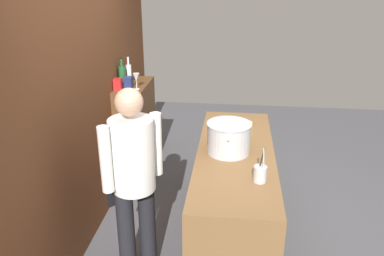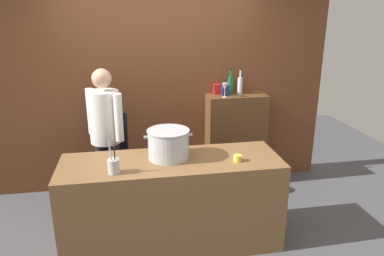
{
  "view_description": "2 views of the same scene",
  "coord_description": "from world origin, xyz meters",
  "px_view_note": "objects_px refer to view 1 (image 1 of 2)",
  "views": [
    {
      "loc": [
        -3.26,
        0.03,
        2.45
      ],
      "look_at": [
        0.3,
        0.44,
        0.99
      ],
      "focal_mm": 36.74,
      "sensor_mm": 36.0,
      "label": 1
    },
    {
      "loc": [
        -0.36,
        -3.14,
        2.26
      ],
      "look_at": [
        0.27,
        0.43,
        1.06
      ],
      "focal_mm": 34.01,
      "sensor_mm": 36.0,
      "label": 2
    }
  ],
  "objects_px": {
    "spice_tin_navy": "(128,82)",
    "spice_tin_red": "(118,84)",
    "utensil_crock": "(260,173)",
    "wine_bottle_clear": "(129,73)",
    "butter_jar": "(249,124)",
    "stockpot_large": "(229,138)",
    "chef": "(133,174)",
    "wine_glass_tall": "(136,78)",
    "wine_bottle_green": "(122,75)"
  },
  "relations": [
    {
      "from": "spice_tin_navy",
      "to": "spice_tin_red",
      "type": "bearing_deg",
      "value": 131.87
    },
    {
      "from": "utensil_crock",
      "to": "wine_bottle_clear",
      "type": "relative_size",
      "value": 0.93
    },
    {
      "from": "butter_jar",
      "to": "spice_tin_red",
      "type": "relative_size",
      "value": 0.64
    },
    {
      "from": "utensil_crock",
      "to": "stockpot_large",
      "type": "bearing_deg",
      "value": 27.29
    },
    {
      "from": "utensil_crock",
      "to": "butter_jar",
      "type": "xyz_separation_m",
      "value": [
        1.13,
        0.07,
        -0.04
      ]
    },
    {
      "from": "chef",
      "to": "spice_tin_red",
      "type": "bearing_deg",
      "value": -114.78
    },
    {
      "from": "chef",
      "to": "wine_bottle_clear",
      "type": "distance_m",
      "value": 1.77
    },
    {
      "from": "stockpot_large",
      "to": "spice_tin_red",
      "type": "distance_m",
      "value": 1.47
    },
    {
      "from": "chef",
      "to": "spice_tin_navy",
      "type": "bearing_deg",
      "value": -119.19
    },
    {
      "from": "butter_jar",
      "to": "wine_bottle_clear",
      "type": "xyz_separation_m",
      "value": [
        0.43,
        1.38,
        0.4
      ]
    },
    {
      "from": "utensil_crock",
      "to": "wine_glass_tall",
      "type": "bearing_deg",
      "value": 44.44
    },
    {
      "from": "chef",
      "to": "spice_tin_red",
      "type": "relative_size",
      "value": 12.97
    },
    {
      "from": "chef",
      "to": "spice_tin_navy",
      "type": "height_order",
      "value": "chef"
    },
    {
      "from": "utensil_crock",
      "to": "butter_jar",
      "type": "relative_size",
      "value": 3.63
    },
    {
      "from": "stockpot_large",
      "to": "wine_bottle_green",
      "type": "distance_m",
      "value": 1.58
    },
    {
      "from": "stockpot_large",
      "to": "wine_glass_tall",
      "type": "xyz_separation_m",
      "value": [
        0.82,
        1.04,
        0.3
      ]
    },
    {
      "from": "butter_jar",
      "to": "wine_bottle_clear",
      "type": "relative_size",
      "value": 0.25
    },
    {
      "from": "spice_tin_red",
      "to": "spice_tin_navy",
      "type": "relative_size",
      "value": 0.99
    },
    {
      "from": "chef",
      "to": "butter_jar",
      "type": "height_order",
      "value": "chef"
    },
    {
      "from": "chef",
      "to": "butter_jar",
      "type": "xyz_separation_m",
      "value": [
        1.24,
        -0.92,
        -0.03
      ]
    },
    {
      "from": "wine_bottle_clear",
      "to": "spice_tin_navy",
      "type": "bearing_deg",
      "value": -167.32
    },
    {
      "from": "wine_bottle_green",
      "to": "utensil_crock",
      "type": "bearing_deg",
      "value": -134.17
    },
    {
      "from": "chef",
      "to": "stockpot_large",
      "type": "xyz_separation_m",
      "value": [
        0.62,
        -0.72,
        0.08
      ]
    },
    {
      "from": "wine_bottle_clear",
      "to": "wine_glass_tall",
      "type": "relative_size",
      "value": 1.8
    },
    {
      "from": "stockpot_large",
      "to": "spice_tin_red",
      "type": "height_order",
      "value": "spice_tin_red"
    },
    {
      "from": "wine_bottle_clear",
      "to": "chef",
      "type": "bearing_deg",
      "value": -164.57
    },
    {
      "from": "wine_bottle_clear",
      "to": "wine_bottle_green",
      "type": "xyz_separation_m",
      "value": [
        -0.11,
        0.05,
        0.0
      ]
    },
    {
      "from": "wine_bottle_green",
      "to": "spice_tin_navy",
      "type": "xyz_separation_m",
      "value": [
        -0.09,
        -0.09,
        -0.05
      ]
    },
    {
      "from": "wine_bottle_green",
      "to": "wine_glass_tall",
      "type": "xyz_separation_m",
      "value": [
        -0.13,
        -0.19,
        0.01
      ]
    },
    {
      "from": "spice_tin_red",
      "to": "wine_glass_tall",
      "type": "bearing_deg",
      "value": -74.95
    },
    {
      "from": "stockpot_large",
      "to": "spice_tin_navy",
      "type": "xyz_separation_m",
      "value": [
        0.85,
        1.14,
        0.24
      ]
    },
    {
      "from": "wine_bottle_green",
      "to": "wine_bottle_clear",
      "type": "bearing_deg",
      "value": -22.38
    },
    {
      "from": "utensil_crock",
      "to": "spice_tin_red",
      "type": "xyz_separation_m",
      "value": [
        1.27,
        1.49,
        0.31
      ]
    },
    {
      "from": "stockpot_large",
      "to": "wine_bottle_clear",
      "type": "bearing_deg",
      "value": 48.27
    },
    {
      "from": "chef",
      "to": "spice_tin_red",
      "type": "xyz_separation_m",
      "value": [
        1.38,
        0.51,
        0.32
      ]
    },
    {
      "from": "chef",
      "to": "wine_bottle_clear",
      "type": "bearing_deg",
      "value": -119.57
    },
    {
      "from": "wine_bottle_green",
      "to": "spice_tin_navy",
      "type": "distance_m",
      "value": 0.14
    },
    {
      "from": "wine_bottle_clear",
      "to": "stockpot_large",
      "type": "bearing_deg",
      "value": -131.73
    },
    {
      "from": "utensil_crock",
      "to": "spice_tin_red",
      "type": "height_order",
      "value": "spice_tin_red"
    },
    {
      "from": "chef",
      "to": "wine_bottle_green",
      "type": "xyz_separation_m",
      "value": [
        1.56,
        0.51,
        0.37
      ]
    },
    {
      "from": "wine_glass_tall",
      "to": "spice_tin_red",
      "type": "xyz_separation_m",
      "value": [
        -0.05,
        0.19,
        -0.06
      ]
    },
    {
      "from": "spice_tin_red",
      "to": "wine_bottle_green",
      "type": "bearing_deg",
      "value": -0.35
    },
    {
      "from": "butter_jar",
      "to": "stockpot_large",
      "type": "bearing_deg",
      "value": 162.8
    },
    {
      "from": "chef",
      "to": "utensil_crock",
      "type": "relative_size",
      "value": 5.59
    },
    {
      "from": "chef",
      "to": "utensil_crock",
      "type": "distance_m",
      "value": 0.99
    },
    {
      "from": "butter_jar",
      "to": "wine_bottle_green",
      "type": "height_order",
      "value": "wine_bottle_green"
    },
    {
      "from": "chef",
      "to": "wine_bottle_green",
      "type": "relative_size",
      "value": 5.22
    },
    {
      "from": "chef",
      "to": "spice_tin_red",
      "type": "distance_m",
      "value": 1.51
    },
    {
      "from": "stockpot_large",
      "to": "utensil_crock",
      "type": "height_order",
      "value": "utensil_crock"
    },
    {
      "from": "wine_bottle_green",
      "to": "spice_tin_red",
      "type": "relative_size",
      "value": 2.49
    }
  ]
}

